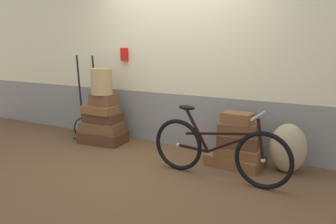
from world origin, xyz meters
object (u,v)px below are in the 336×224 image
Objects in this scene: suitcase_1 at (102,127)px; suitcase_2 at (103,117)px; burlap_sack at (288,148)px; suitcase_8 at (237,129)px; wicker_basket at (101,81)px; suitcase_9 at (237,118)px; luggage_trolley at (88,120)px; suitcase_6 at (239,151)px; suitcase_0 at (103,137)px; suitcase_5 at (235,160)px; bicycle at (217,150)px; suitcase_4 at (103,100)px; suitcase_3 at (100,109)px; suitcase_7 at (239,141)px.

suitcase_2 reaches higher than suitcase_1.
suitcase_1 is 2.77m from burlap_sack.
wicker_basket is at bearing 173.60° from suitcase_8.
luggage_trolley is at bearing -176.89° from suitcase_9.
luggage_trolley is at bearing 175.48° from suitcase_6.
burlap_sack reaches higher than suitcase_0.
suitcase_5 is (2.14, -0.02, -0.34)m from suitcase_2.
luggage_trolley reaches higher than suitcase_0.
suitcase_1 is at bearing -173.87° from suitcase_9.
bicycle is (2.08, -0.54, -0.06)m from suitcase_2.
burlap_sack reaches higher than suitcase_2.
suitcase_3 is at bearing -117.12° from suitcase_4.
burlap_sack is at bearing 0.38° from suitcase_8.
suitcase_6 is at bearing -7.02° from suitcase_1.
bicycle reaches higher than suitcase_3.
suitcase_9 is at bearing 82.50° from bicycle.
suitcase_8 is at bearing -172.87° from burlap_sack.
suitcase_4 is 0.67× the size of suitcase_6.
suitcase_7 is (2.17, -0.04, -0.35)m from suitcase_4.
suitcase_4 is (0.03, 0.05, 0.15)m from suitcase_3.
suitcase_0 is 2.14m from suitcase_5.
suitcase_3 reaches higher than suitcase_8.
suitcase_9 reaches higher than burlap_sack.
suitcase_8 is 0.55m from bicycle.
suitcase_1 reaches higher than suitcase_6.
burlap_sack reaches higher than suitcase_5.
suitcase_2 is at bearing 93.06° from suitcase_0.
suitcase_2 is 1.38× the size of wicker_basket.
suitcase_5 is 1.24× the size of suitcase_6.
luggage_trolley is (-0.39, 0.13, 0.05)m from suitcase_1.
suitcase_6 reaches higher than suitcase_0.
luggage_trolley reaches higher than suitcase_3.
suitcase_0 is 0.17m from suitcase_1.
suitcase_3 is at bearing -173.73° from suitcase_5.
burlap_sack is (0.62, 0.09, 0.23)m from suitcase_5.
suitcase_9 reaches higher than suitcase_1.
bicycle is (2.06, -0.51, -0.63)m from wicker_basket.
bicycle is (-0.12, -0.49, 0.15)m from suitcase_6.
suitcase_0 is 1.36× the size of suitcase_3.
suitcase_2 is 2.21m from suitcase_6.
suitcase_0 is at bearing -174.52° from suitcase_5.
wicker_basket is at bearing -17.30° from luggage_trolley.
suitcase_1 is 2.18m from suitcase_7.
suitcase_7 is 2.25m from wicker_basket.
suitcase_0 is 0.41× the size of bicycle.
suitcase_4 reaches higher than suitcase_0.
suitcase_1 is at bearing 178.30° from suitcase_6.
suitcase_1 is 0.15m from suitcase_2.
luggage_trolley is (-2.54, 0.13, 0.23)m from suitcase_5.
bicycle is (-0.11, -0.50, 0.00)m from suitcase_7.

